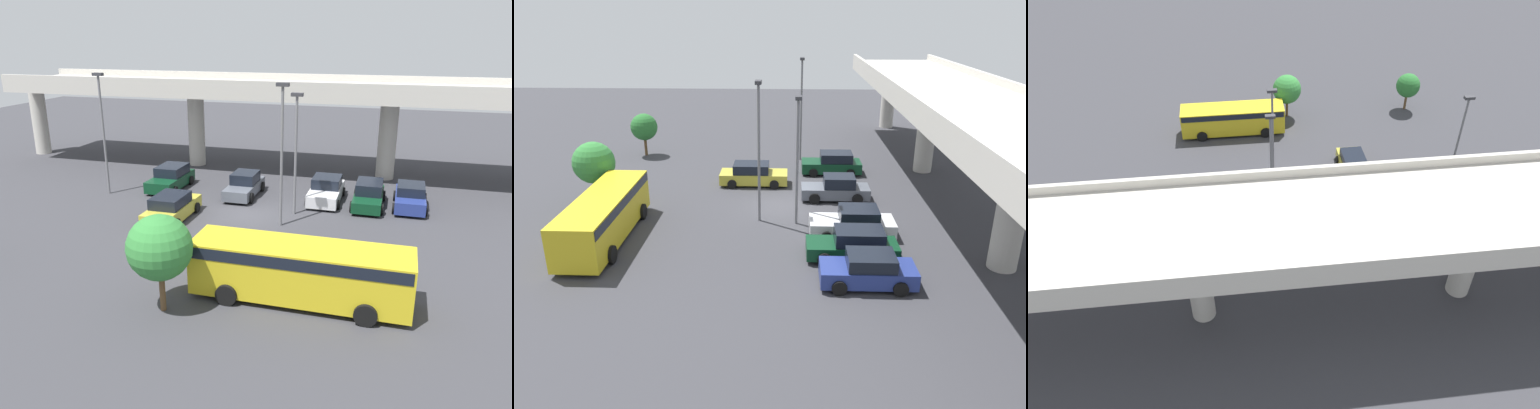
% 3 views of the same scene
% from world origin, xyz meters
% --- Properties ---
extents(ground_plane, '(101.06, 101.06, 0.00)m').
position_xyz_m(ground_plane, '(0.00, 0.00, 0.00)').
color(ground_plane, '#38383D').
extents(highway_overpass, '(48.55, 7.81, 7.53)m').
position_xyz_m(highway_overpass, '(-0.00, 11.02, 6.14)').
color(highway_overpass, '#BCB7AD').
rests_on(highway_overpass, ground_plane).
extents(parked_car_0, '(2.23, 4.50, 1.65)m').
position_xyz_m(parked_car_0, '(-7.01, 3.93, 0.77)').
color(parked_car_0, '#0C381E').
rests_on(parked_car_0, ground_plane).
extents(parked_car_1, '(2.18, 4.80, 1.58)m').
position_xyz_m(parked_car_1, '(-4.16, -1.98, 0.74)').
color(parked_car_1, gold).
rests_on(parked_car_1, ground_plane).
extents(parked_car_2, '(2.04, 4.46, 1.63)m').
position_xyz_m(parked_car_2, '(-1.31, 3.71, 0.74)').
color(parked_car_2, '#515660').
rests_on(parked_car_2, ground_plane).
extents(parked_car_3, '(2.25, 4.69, 1.60)m').
position_xyz_m(parked_car_3, '(4.30, 4.19, 0.73)').
color(parked_car_3, silver).
rests_on(parked_car_3, ground_plane).
extents(parked_car_4, '(2.06, 4.60, 1.60)m').
position_xyz_m(parked_car_4, '(7.14, 3.88, 0.76)').
color(parked_car_4, '#0C381E').
rests_on(parked_car_4, ground_plane).
extents(parked_car_5, '(2.12, 4.34, 1.57)m').
position_xyz_m(parked_car_5, '(9.74, 4.21, 0.74)').
color(parked_car_5, navy).
rests_on(parked_car_5, ground_plane).
extents(shuttle_bus, '(9.14, 2.73, 2.50)m').
position_xyz_m(shuttle_bus, '(5.24, -9.44, 1.51)').
color(shuttle_bus, gold).
rests_on(shuttle_bus, ground_plane).
extents(lamp_post_near_aisle, '(0.70, 0.35, 8.30)m').
position_xyz_m(lamp_post_near_aisle, '(-10.68, 1.54, 4.84)').
color(lamp_post_near_aisle, slate).
rests_on(lamp_post_near_aisle, ground_plane).
extents(lamp_post_mid_lot, '(0.70, 0.35, 7.47)m').
position_xyz_m(lamp_post_mid_lot, '(2.79, 1.02, 4.41)').
color(lamp_post_mid_lot, slate).
rests_on(lamp_post_mid_lot, ground_plane).
extents(lamp_post_by_overpass, '(0.70, 0.35, 8.23)m').
position_xyz_m(lamp_post_by_overpass, '(2.44, -1.17, 4.81)').
color(lamp_post_by_overpass, slate).
rests_on(lamp_post_by_overpass, ground_plane).
extents(tree_front_left, '(2.26, 2.26, 3.60)m').
position_xyz_m(tree_front_left, '(-11.58, -11.77, 2.46)').
color(tree_front_left, brown).
rests_on(tree_front_left, ground_plane).
extents(tree_front_centre, '(2.65, 2.65, 4.10)m').
position_xyz_m(tree_front_centre, '(0.06, -11.77, 2.77)').
color(tree_front_centre, brown).
rests_on(tree_front_centre, ground_plane).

